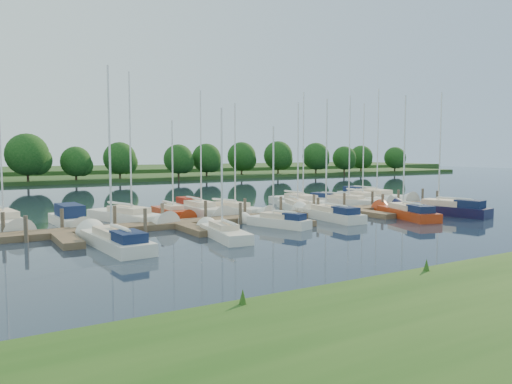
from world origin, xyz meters
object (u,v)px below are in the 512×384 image
dock (277,217)px  sailboat_n_5 (233,211)px  sailboat_n_0 (3,224)px  sailboat_s_2 (277,222)px  motorboat (71,221)px

dock → sailboat_n_5: 5.11m
sailboat_n_0 → sailboat_s_2: sailboat_n_0 is taller
sailboat_n_0 → motorboat: size_ratio=1.74×
sailboat_n_5 → sailboat_s_2: sailboat_n_5 is taller
sailboat_n_0 → motorboat: (4.25, -1.52, 0.10)m
sailboat_n_0 → sailboat_n_5: 17.61m
motorboat → sailboat_s_2: sailboat_s_2 is taller
dock → sailboat_n_0: size_ratio=3.57×
dock → motorboat: 15.26m
motorboat → sailboat_s_2: size_ratio=0.87×
dock → sailboat_n_0: sailboat_n_0 is taller
sailboat_n_5 → sailboat_s_2: size_ratio=1.31×
dock → sailboat_s_2: size_ratio=5.39×
motorboat → sailboat_n_5: bearing=177.6°
sailboat_n_0 → sailboat_s_2: (16.75, -9.39, 0.03)m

